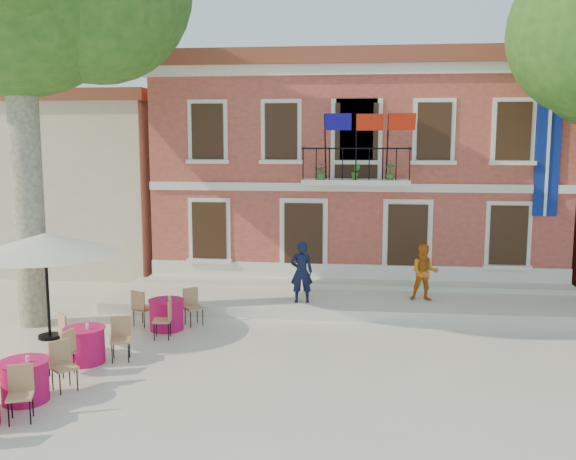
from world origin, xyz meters
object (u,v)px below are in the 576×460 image
at_px(pedestrian_navy, 301,272).
at_px(cafe_table_0, 25,379).
at_px(patio_umbrella, 45,244).
at_px(pedestrian_orange, 425,273).
at_px(cafe_table_3, 166,313).
at_px(cafe_table_4, 85,343).

distance_m(pedestrian_navy, cafe_table_0, 8.00).
bearing_deg(patio_umbrella, cafe_table_0, -69.53).
bearing_deg(pedestrian_navy, patio_umbrella, 18.10).
bearing_deg(pedestrian_orange, patio_umbrella, -158.66).
distance_m(pedestrian_orange, cafe_table_3, 7.12).
relative_size(cafe_table_3, cafe_table_4, 1.02).
height_order(cafe_table_0, cafe_table_3, same).
height_order(pedestrian_navy, pedestrian_orange, pedestrian_navy).
relative_size(pedestrian_orange, cafe_table_0, 0.92).
height_order(pedestrian_navy, cafe_table_3, pedestrian_navy).
xyz_separation_m(cafe_table_0, cafe_table_4, (0.23, 2.08, 0.01)).
bearing_deg(cafe_table_4, cafe_table_0, -96.19).
relative_size(pedestrian_navy, pedestrian_orange, 1.07).
distance_m(patio_umbrella, pedestrian_navy, 6.65).
distance_m(pedestrian_orange, cafe_table_4, 9.21).
relative_size(patio_umbrella, cafe_table_0, 2.00).
relative_size(cafe_table_0, cafe_table_4, 0.95).
distance_m(patio_umbrella, cafe_table_3, 3.37).
relative_size(patio_umbrella, cafe_table_3, 1.87).
bearing_deg(patio_umbrella, cafe_table_3, 20.83).
height_order(patio_umbrella, pedestrian_navy, patio_umbrella).
height_order(patio_umbrella, cafe_table_4, patio_umbrella).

